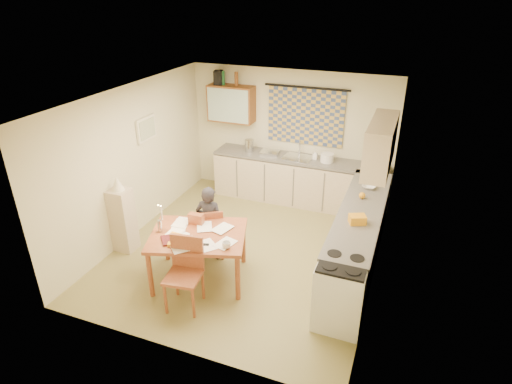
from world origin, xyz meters
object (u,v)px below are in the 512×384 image
at_px(stove, 340,293).
at_px(chair_far, 210,241).
at_px(person, 210,223).
at_px(shelf_stand, 123,220).
at_px(dining_table, 199,256).
at_px(counter_back, 298,180).
at_px(counter_right, 358,236).

height_order(stove, chair_far, stove).
bearing_deg(person, chair_far, -57.22).
bearing_deg(shelf_stand, dining_table, -10.00).
bearing_deg(person, dining_table, 95.41).
height_order(chair_far, shelf_stand, shelf_stand).
bearing_deg(shelf_stand, counter_back, 50.96).
distance_m(person, shelf_stand, 1.42).
xyz_separation_m(stove, person, (-2.15, 0.74, 0.15)).
relative_size(dining_table, person, 1.28).
xyz_separation_m(chair_far, person, (0.02, -0.02, 0.34)).
distance_m(stove, shelf_stand, 3.57).
bearing_deg(shelf_stand, person, 11.84).
bearing_deg(counter_right, shelf_stand, -164.49).
height_order(counter_back, person, person).
distance_m(chair_far, person, 0.34).
height_order(dining_table, person, person).
distance_m(counter_right, shelf_stand, 3.67).
xyz_separation_m(dining_table, person, (-0.10, 0.55, 0.23)).
relative_size(dining_table, chair_far, 1.81).
height_order(counter_right, dining_table, counter_right).
distance_m(counter_back, stove, 3.38).
bearing_deg(stove, dining_table, 174.68).
distance_m(counter_right, stove, 1.44).
distance_m(counter_right, chair_far, 2.28).
xyz_separation_m(stove, chair_far, (-2.17, 0.77, -0.19)).
bearing_deg(stove, counter_right, 90.00).
distance_m(counter_back, chair_far, 2.42).
relative_size(dining_table, shelf_stand, 1.47).
bearing_deg(dining_table, shelf_stand, 152.34).
bearing_deg(person, counter_right, -166.77).
bearing_deg(stove, counter_back, 114.90).
distance_m(stove, chair_far, 2.31).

